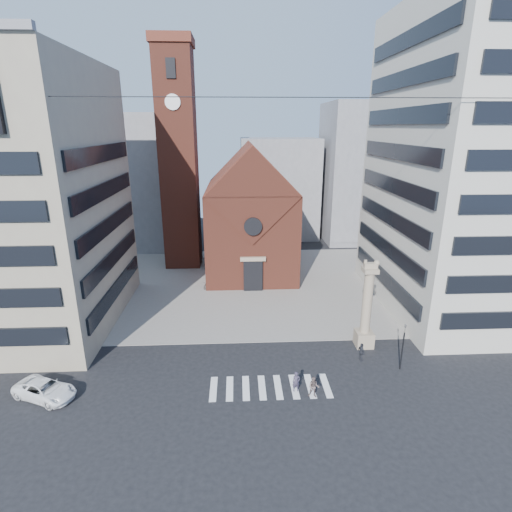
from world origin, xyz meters
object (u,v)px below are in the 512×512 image
at_px(pedestrian_2, 361,352).
at_px(scooter_0, 207,285).
at_px(pedestrian_0, 296,382).
at_px(pedestrian_1, 314,387).
at_px(lion_column, 366,313).
at_px(traffic_light, 403,346).
at_px(white_car, 45,390).

distance_m(pedestrian_2, scooter_0, 22.94).
distance_m(pedestrian_0, pedestrian_1, 1.47).
relative_size(lion_column, pedestrian_2, 5.21).
bearing_deg(pedestrian_0, traffic_light, 10.54).
bearing_deg(white_car, pedestrian_0, -67.22).
bearing_deg(traffic_light, white_car, -175.24).
bearing_deg(white_car, lion_column, -53.37).
bearing_deg(traffic_light, pedestrian_0, -164.80).
xyz_separation_m(pedestrian_1, scooter_0, (-9.68, 22.31, -0.35)).
bearing_deg(scooter_0, pedestrian_1, -41.76).
xyz_separation_m(pedestrian_2, scooter_0, (-14.87, 17.45, -0.31)).
distance_m(lion_column, traffic_light, 4.62).
distance_m(lion_column, white_car, 27.81).
bearing_deg(pedestrian_2, pedestrian_1, 120.27).
relative_size(pedestrian_1, pedestrian_2, 1.04).
bearing_deg(white_car, pedestrian_1, -69.33).
distance_m(lion_column, pedestrian_2, 3.75).
xyz_separation_m(traffic_light, pedestrian_1, (-8.19, -3.34, -1.42)).
distance_m(traffic_light, white_car, 29.06).
xyz_separation_m(traffic_light, pedestrian_0, (-9.44, -2.56, -1.44)).
relative_size(pedestrian_0, scooter_0, 0.95).
bearing_deg(lion_column, white_car, -166.61).
relative_size(white_car, pedestrian_0, 2.91).
relative_size(pedestrian_1, scooter_0, 0.97).
height_order(pedestrian_1, pedestrian_2, pedestrian_1).
distance_m(lion_column, pedestrian_0, 10.27).
bearing_deg(pedestrian_2, scooter_0, 27.61).
height_order(lion_column, white_car, lion_column).
relative_size(white_car, scooter_0, 2.76).
xyz_separation_m(pedestrian_0, pedestrian_1, (1.25, -0.77, 0.02)).
bearing_deg(pedestrian_1, pedestrian_0, 163.71).
xyz_separation_m(pedestrian_0, pedestrian_2, (6.44, 4.08, -0.02)).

